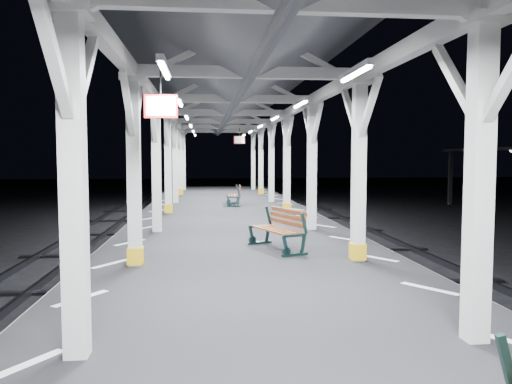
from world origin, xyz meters
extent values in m
plane|color=black|center=(0.00, 0.00, 0.00)|extent=(120.00, 120.00, 0.00)
cube|color=black|center=(0.00, 0.00, 0.50)|extent=(6.00, 50.00, 1.00)
cube|color=silver|center=(-2.45, 0.00, 1.00)|extent=(1.00, 48.00, 0.01)
cube|color=silver|center=(2.45, 0.00, 1.00)|extent=(1.00, 48.00, 0.01)
cube|color=silver|center=(-2.00, -2.00, 2.60)|extent=(0.22, 0.22, 3.20)
cube|color=silver|center=(-2.00, -2.00, 4.26)|extent=(0.40, 0.40, 0.12)
cube|color=silver|center=(-2.00, -1.45, 3.75)|extent=(0.10, 0.99, 0.99)
cube|color=silver|center=(-2.00, -2.55, 3.75)|extent=(0.10, 0.99, 0.99)
cube|color=silver|center=(-2.00, 2.00, 2.60)|extent=(0.22, 0.22, 3.20)
cube|color=silver|center=(-2.00, 2.00, 4.26)|extent=(0.40, 0.40, 0.12)
cube|color=gold|center=(-2.00, 2.00, 1.18)|extent=(0.26, 0.26, 0.30)
cube|color=silver|center=(-2.00, 2.55, 3.75)|extent=(0.10, 0.99, 0.99)
cube|color=silver|center=(-2.00, 1.45, 3.75)|extent=(0.10, 0.99, 0.99)
cube|color=silver|center=(-2.00, 6.00, 2.60)|extent=(0.22, 0.22, 3.20)
cube|color=silver|center=(-2.00, 6.00, 4.26)|extent=(0.40, 0.40, 0.12)
cube|color=silver|center=(-2.00, 6.55, 3.75)|extent=(0.10, 0.99, 0.99)
cube|color=silver|center=(-2.00, 5.45, 3.75)|extent=(0.10, 0.99, 0.99)
cube|color=silver|center=(-2.00, 10.00, 2.60)|extent=(0.22, 0.22, 3.20)
cube|color=silver|center=(-2.00, 10.00, 4.26)|extent=(0.40, 0.40, 0.12)
cube|color=gold|center=(-2.00, 10.00, 1.18)|extent=(0.26, 0.26, 0.30)
cube|color=silver|center=(-2.00, 10.55, 3.75)|extent=(0.10, 0.99, 0.99)
cube|color=silver|center=(-2.00, 9.45, 3.75)|extent=(0.10, 0.99, 0.99)
cube|color=silver|center=(-2.00, 14.00, 2.60)|extent=(0.22, 0.22, 3.20)
cube|color=silver|center=(-2.00, 14.00, 4.26)|extent=(0.40, 0.40, 0.12)
cube|color=silver|center=(-2.00, 14.55, 3.75)|extent=(0.10, 0.99, 0.99)
cube|color=silver|center=(-2.00, 13.45, 3.75)|extent=(0.10, 0.99, 0.99)
cube|color=silver|center=(-2.00, 18.00, 2.60)|extent=(0.22, 0.22, 3.20)
cube|color=silver|center=(-2.00, 18.00, 4.26)|extent=(0.40, 0.40, 0.12)
cube|color=gold|center=(-2.00, 18.00, 1.18)|extent=(0.26, 0.26, 0.30)
cube|color=silver|center=(-2.00, 18.55, 3.75)|extent=(0.10, 0.99, 0.99)
cube|color=silver|center=(-2.00, 17.45, 3.75)|extent=(0.10, 0.99, 0.99)
cube|color=silver|center=(-2.00, 22.00, 2.60)|extent=(0.22, 0.22, 3.20)
cube|color=silver|center=(-2.00, 22.00, 4.26)|extent=(0.40, 0.40, 0.12)
cube|color=silver|center=(-2.00, 22.55, 3.75)|extent=(0.10, 0.99, 0.99)
cube|color=silver|center=(-2.00, 21.45, 3.75)|extent=(0.10, 0.99, 0.99)
cube|color=silver|center=(2.00, -2.00, 2.60)|extent=(0.22, 0.22, 3.20)
cube|color=silver|center=(2.00, -2.00, 4.26)|extent=(0.40, 0.40, 0.12)
cube|color=silver|center=(2.00, -1.45, 3.75)|extent=(0.10, 0.99, 0.99)
cube|color=silver|center=(2.00, 2.00, 2.60)|extent=(0.22, 0.22, 3.20)
cube|color=silver|center=(2.00, 2.00, 4.26)|extent=(0.40, 0.40, 0.12)
cube|color=gold|center=(2.00, 2.00, 1.18)|extent=(0.26, 0.26, 0.30)
cube|color=silver|center=(2.00, 2.55, 3.75)|extent=(0.10, 0.99, 0.99)
cube|color=silver|center=(2.00, 1.45, 3.75)|extent=(0.10, 0.99, 0.99)
cube|color=silver|center=(2.00, 6.00, 2.60)|extent=(0.22, 0.22, 3.20)
cube|color=silver|center=(2.00, 6.00, 4.26)|extent=(0.40, 0.40, 0.12)
cube|color=silver|center=(2.00, 6.55, 3.75)|extent=(0.10, 0.99, 0.99)
cube|color=silver|center=(2.00, 5.45, 3.75)|extent=(0.10, 0.99, 0.99)
cube|color=silver|center=(2.00, 10.00, 2.60)|extent=(0.22, 0.22, 3.20)
cube|color=silver|center=(2.00, 10.00, 4.26)|extent=(0.40, 0.40, 0.12)
cube|color=gold|center=(2.00, 10.00, 1.18)|extent=(0.26, 0.26, 0.30)
cube|color=silver|center=(2.00, 10.55, 3.75)|extent=(0.10, 0.99, 0.99)
cube|color=silver|center=(2.00, 9.45, 3.75)|extent=(0.10, 0.99, 0.99)
cube|color=silver|center=(2.00, 14.00, 2.60)|extent=(0.22, 0.22, 3.20)
cube|color=silver|center=(2.00, 14.00, 4.26)|extent=(0.40, 0.40, 0.12)
cube|color=silver|center=(2.00, 14.55, 3.75)|extent=(0.10, 0.99, 0.99)
cube|color=silver|center=(2.00, 13.45, 3.75)|extent=(0.10, 0.99, 0.99)
cube|color=silver|center=(2.00, 18.00, 2.60)|extent=(0.22, 0.22, 3.20)
cube|color=silver|center=(2.00, 18.00, 4.26)|extent=(0.40, 0.40, 0.12)
cube|color=gold|center=(2.00, 18.00, 1.18)|extent=(0.26, 0.26, 0.30)
cube|color=silver|center=(2.00, 18.55, 3.75)|extent=(0.10, 0.99, 0.99)
cube|color=silver|center=(2.00, 17.45, 3.75)|extent=(0.10, 0.99, 0.99)
cube|color=silver|center=(2.00, 22.00, 2.60)|extent=(0.22, 0.22, 3.20)
cube|color=silver|center=(2.00, 22.00, 4.26)|extent=(0.40, 0.40, 0.12)
cube|color=silver|center=(2.00, 22.55, 3.75)|extent=(0.10, 0.99, 0.99)
cube|color=silver|center=(2.00, 21.45, 3.75)|extent=(0.10, 0.99, 0.99)
cube|color=silver|center=(-2.00, 0.00, 4.38)|extent=(0.18, 48.00, 0.24)
cube|color=silver|center=(2.00, 0.00, 4.38)|extent=(0.18, 48.00, 0.24)
cube|color=silver|center=(0.00, -2.00, 4.38)|extent=(4.20, 0.14, 0.20)
cube|color=silver|center=(0.00, 2.00, 4.38)|extent=(4.20, 0.14, 0.20)
cube|color=silver|center=(0.00, 6.00, 4.38)|extent=(4.20, 0.14, 0.20)
cube|color=silver|center=(0.00, 10.00, 4.38)|extent=(4.20, 0.14, 0.20)
cube|color=silver|center=(0.00, 14.00, 4.38)|extent=(4.20, 0.14, 0.20)
cube|color=silver|center=(0.00, 18.00, 4.38)|extent=(4.20, 0.14, 0.20)
cube|color=silver|center=(0.00, 22.00, 4.38)|extent=(4.20, 0.14, 0.20)
cube|color=#4C4F53|center=(-1.30, 0.00, 4.92)|extent=(2.80, 49.00, 1.45)
cube|color=#4C4F53|center=(1.30, 0.00, 4.92)|extent=(2.80, 49.00, 1.45)
cube|color=silver|center=(-1.30, 0.00, 4.10)|extent=(0.10, 1.35, 0.08)
cube|color=white|center=(-1.30, 0.00, 4.05)|extent=(0.05, 1.25, 0.05)
cube|color=silver|center=(-1.30, 4.00, 4.10)|extent=(0.10, 1.35, 0.08)
cube|color=white|center=(-1.30, 4.00, 4.05)|extent=(0.05, 1.25, 0.05)
cube|color=silver|center=(-1.30, 8.00, 4.10)|extent=(0.10, 1.35, 0.08)
cube|color=white|center=(-1.30, 8.00, 4.05)|extent=(0.05, 1.25, 0.05)
cube|color=silver|center=(-1.30, 12.00, 4.10)|extent=(0.10, 1.35, 0.08)
cube|color=white|center=(-1.30, 12.00, 4.05)|extent=(0.05, 1.25, 0.05)
cube|color=silver|center=(-1.30, 16.00, 4.10)|extent=(0.10, 1.35, 0.08)
cube|color=white|center=(-1.30, 16.00, 4.05)|extent=(0.05, 1.25, 0.05)
cube|color=silver|center=(-1.30, 20.00, 4.10)|extent=(0.10, 1.35, 0.08)
cube|color=white|center=(-1.30, 20.00, 4.05)|extent=(0.05, 1.25, 0.05)
cube|color=silver|center=(1.30, 0.00, 4.10)|extent=(0.10, 1.35, 0.08)
cube|color=white|center=(1.30, 0.00, 4.05)|extent=(0.05, 1.25, 0.05)
cube|color=silver|center=(1.30, 4.00, 4.10)|extent=(0.10, 1.35, 0.08)
cube|color=white|center=(1.30, 4.00, 4.05)|extent=(0.05, 1.25, 0.05)
cube|color=silver|center=(1.30, 8.00, 4.10)|extent=(0.10, 1.35, 0.08)
cube|color=white|center=(1.30, 8.00, 4.05)|extent=(0.05, 1.25, 0.05)
cube|color=silver|center=(1.30, 12.00, 4.10)|extent=(0.10, 1.35, 0.08)
cube|color=white|center=(1.30, 12.00, 4.05)|extent=(0.05, 1.25, 0.05)
cube|color=silver|center=(1.30, 16.00, 4.10)|extent=(0.10, 1.35, 0.08)
cube|color=white|center=(1.30, 16.00, 4.05)|extent=(0.05, 1.25, 0.05)
cube|color=silver|center=(1.30, 20.00, 4.10)|extent=(0.10, 1.35, 0.08)
cube|color=white|center=(1.30, 20.00, 4.05)|extent=(0.05, 1.25, 0.05)
cylinder|color=black|center=(-1.43, 0.84, 4.02)|extent=(0.02, 0.02, 0.36)
cube|color=red|center=(-1.43, 0.84, 3.67)|extent=(0.50, 0.03, 0.35)
cube|color=white|center=(-1.43, 0.84, 3.67)|extent=(0.44, 0.04, 0.29)
cylinder|color=black|center=(0.77, 15.71, 4.02)|extent=(0.02, 0.02, 0.36)
cube|color=red|center=(0.77, 15.71, 3.67)|extent=(0.50, 0.03, 0.35)
cube|color=white|center=(0.77, 15.71, 3.67)|extent=(0.44, 0.05, 0.29)
cube|color=black|center=(14.00, 22.00, 1.65)|extent=(0.20, 0.20, 3.30)
sphere|color=silver|center=(14.00, 16.00, 3.22)|extent=(0.20, 0.20, 0.20)
sphere|color=silver|center=(14.00, 22.00, 3.22)|extent=(0.20, 0.20, 0.20)
cube|color=black|center=(1.01, -4.10, 1.66)|extent=(0.16, 0.06, 0.43)
cube|color=black|center=(0.93, 2.54, 1.03)|extent=(0.54, 0.25, 0.06)
cube|color=black|center=(0.74, 2.47, 1.21)|extent=(0.15, 0.09, 0.43)
cube|color=black|center=(1.11, 2.60, 1.21)|extent=(0.14, 0.09, 0.43)
cube|color=black|center=(1.12, 2.61, 1.62)|extent=(0.16, 0.10, 0.41)
cube|color=black|center=(0.41, 3.93, 1.03)|extent=(0.54, 0.25, 0.06)
cube|color=black|center=(0.22, 3.86, 1.21)|extent=(0.15, 0.09, 0.43)
cube|color=black|center=(0.59, 4.00, 1.21)|extent=(0.14, 0.09, 0.43)
cube|color=black|center=(0.60, 4.00, 1.62)|extent=(0.16, 0.10, 0.41)
cube|color=#5F3116|center=(0.50, 3.17, 1.42)|extent=(0.57, 1.35, 0.03)
cube|color=#5F3116|center=(0.61, 3.21, 1.42)|extent=(0.57, 1.35, 0.03)
cube|color=#5F3116|center=(0.72, 3.25, 1.42)|extent=(0.57, 1.35, 0.03)
cube|color=#5F3116|center=(0.84, 3.30, 1.42)|extent=(0.57, 1.35, 0.03)
cube|color=#5F3116|center=(0.90, 3.32, 1.55)|extent=(0.54, 1.34, 0.09)
cube|color=#5F3116|center=(0.91, 3.33, 1.67)|extent=(0.54, 1.34, 0.09)
cube|color=#5F3116|center=(0.93, 3.33, 1.79)|extent=(0.54, 1.34, 0.09)
cube|color=black|center=(0.29, 11.96, 1.03)|extent=(0.53, 0.07, 0.05)
cube|color=black|center=(0.10, 11.96, 1.20)|extent=(0.14, 0.05, 0.41)
cube|color=black|center=(0.47, 11.95, 1.20)|extent=(0.12, 0.05, 0.41)
cube|color=black|center=(0.49, 11.95, 1.59)|extent=(0.14, 0.05, 0.39)
cube|color=black|center=(0.34, 13.37, 1.03)|extent=(0.53, 0.07, 0.05)
cube|color=black|center=(0.15, 13.37, 1.20)|extent=(0.14, 0.05, 0.41)
cube|color=black|center=(0.52, 13.36, 1.20)|extent=(0.12, 0.05, 0.41)
cube|color=black|center=(0.53, 13.36, 1.59)|extent=(0.14, 0.05, 0.39)
cube|color=#5F3116|center=(0.14, 12.67, 1.40)|extent=(0.12, 1.34, 0.03)
cube|color=#5F3116|center=(0.26, 12.66, 1.40)|extent=(0.12, 1.34, 0.03)
cube|color=#5F3116|center=(0.37, 12.66, 1.40)|extent=(0.12, 1.34, 0.03)
cube|color=#5F3116|center=(0.48, 12.66, 1.40)|extent=(0.12, 1.34, 0.03)
cube|color=#5F3116|center=(0.55, 12.65, 1.52)|extent=(0.09, 1.34, 0.08)
cube|color=#5F3116|center=(0.56, 12.65, 1.63)|extent=(0.09, 1.34, 0.08)
cube|color=#5F3116|center=(0.58, 12.65, 1.75)|extent=(0.09, 1.34, 0.08)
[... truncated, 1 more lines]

